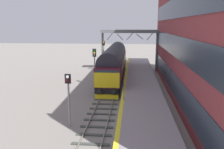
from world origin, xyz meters
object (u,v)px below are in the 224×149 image
object	(u,v)px
platform_number_sign	(124,87)
signal_post_near	(69,94)
signal_post_far	(104,53)
diesel_locomotive	(114,62)
signal_post_mid	(95,62)

from	to	relation	value
platform_number_sign	signal_post_near	bearing A→B (deg)	-135.72
signal_post_near	signal_post_far	distance (m)	21.04
diesel_locomotive	signal_post_mid	size ratio (longest dim) A/B	4.06
signal_post_near	platform_number_sign	bearing A→B (deg)	44.28
diesel_locomotive	platform_number_sign	world-z (taller)	diesel_locomotive
signal_post_mid	platform_number_sign	world-z (taller)	signal_post_mid
signal_post_far	signal_post_near	bearing A→B (deg)	-90.00
diesel_locomotive	signal_post_far	size ratio (longest dim) A/B	3.79
signal_post_near	signal_post_far	bearing A→B (deg)	90.00
platform_number_sign	diesel_locomotive	bearing A→B (deg)	98.47
signal_post_near	platform_number_sign	distance (m)	5.48
diesel_locomotive	platform_number_sign	size ratio (longest dim) A/B	11.40
signal_post_mid	platform_number_sign	xyz separation A→B (m)	(3.91, -8.13, -0.88)
signal_post_far	platform_number_sign	distance (m)	17.69
platform_number_sign	signal_post_mid	bearing A→B (deg)	115.68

